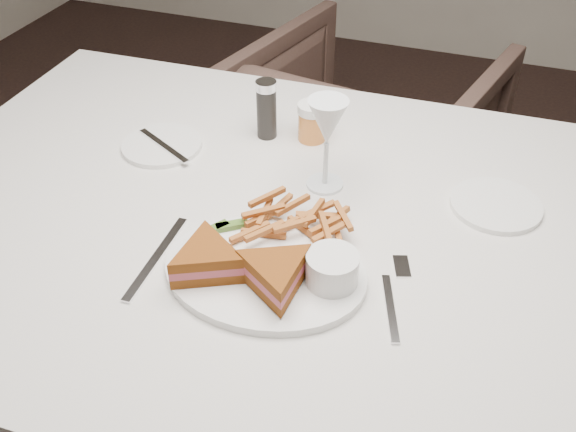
# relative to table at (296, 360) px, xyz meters

# --- Properties ---
(table) EXTENTS (1.52, 1.03, 0.75)m
(table) POSITION_rel_table_xyz_m (0.00, 0.00, 0.00)
(table) COLOR silver
(table) RESTS_ON ground
(chair_far) EXTENTS (0.85, 0.82, 0.73)m
(chair_far) POSITION_rel_table_xyz_m (-0.09, 0.90, -0.01)
(chair_far) COLOR #4A352D
(chair_far) RESTS_ON ground
(table_setting) EXTENTS (0.81, 0.60, 0.18)m
(table_setting) POSITION_rel_table_xyz_m (-0.01, -0.04, 0.41)
(table_setting) COLOR white
(table_setting) RESTS_ON table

